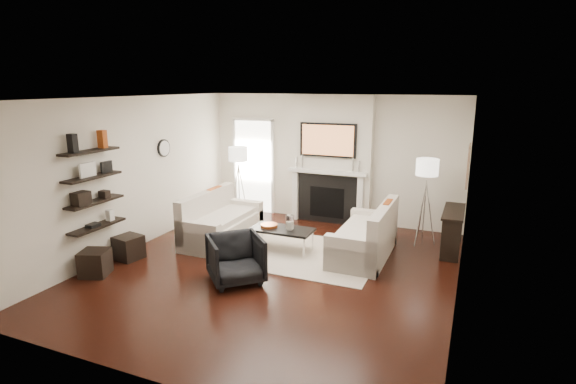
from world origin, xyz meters
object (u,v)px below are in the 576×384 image
at_px(loveseat_right_base, 363,245).
at_px(lamp_right_shade, 427,167).
at_px(lamp_left_shade, 238,154).
at_px(loveseat_left_base, 223,230).
at_px(ottoman_near, 129,247).
at_px(coffee_table, 282,230).
at_px(armchair, 236,257).

distance_m(loveseat_right_base, lamp_right_shade, 1.84).
bearing_deg(lamp_left_shade, loveseat_left_base, -74.26).
relative_size(lamp_right_shade, ottoman_near, 1.00).
xyz_separation_m(loveseat_left_base, lamp_left_shade, (-0.38, 1.36, 1.24)).
distance_m(coffee_table, lamp_left_shade, 2.42).
xyz_separation_m(loveseat_left_base, coffee_table, (1.26, -0.07, 0.19)).
xyz_separation_m(coffee_table, lamp_left_shade, (-1.64, 1.43, 1.05)).
distance_m(lamp_left_shade, lamp_right_shade, 3.90).
bearing_deg(loveseat_right_base, lamp_left_shade, 159.81).
relative_size(loveseat_right_base, armchair, 2.30).
height_order(lamp_left_shade, lamp_right_shade, same).
bearing_deg(lamp_right_shade, loveseat_left_base, -159.74).
height_order(loveseat_right_base, lamp_right_shade, lamp_right_shade).
bearing_deg(coffee_table, loveseat_right_base, 12.95).
bearing_deg(ottoman_near, loveseat_left_base, 54.43).
xyz_separation_m(loveseat_right_base, lamp_right_shade, (0.87, 1.05, 1.24)).
relative_size(loveseat_left_base, coffee_table, 1.64).
bearing_deg(loveseat_right_base, armchair, -131.00).
height_order(loveseat_left_base, loveseat_right_base, same).
distance_m(loveseat_left_base, ottoman_near, 1.73).
bearing_deg(lamp_right_shade, loveseat_right_base, -129.67).
bearing_deg(loveseat_right_base, ottoman_near, -155.65).
relative_size(loveseat_right_base, lamp_left_shade, 4.50).
distance_m(lamp_right_shade, ottoman_near, 5.41).
bearing_deg(coffee_table, armchair, -95.24).
bearing_deg(lamp_left_shade, lamp_right_shade, -0.94).
height_order(armchair, lamp_left_shade, lamp_left_shade).
bearing_deg(lamp_left_shade, ottoman_near, -102.64).
xyz_separation_m(coffee_table, armchair, (-0.13, -1.43, -0.01)).
distance_m(loveseat_left_base, lamp_right_shade, 3.95).
height_order(armchair, lamp_right_shade, lamp_right_shade).
distance_m(loveseat_right_base, armchair, 2.32).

